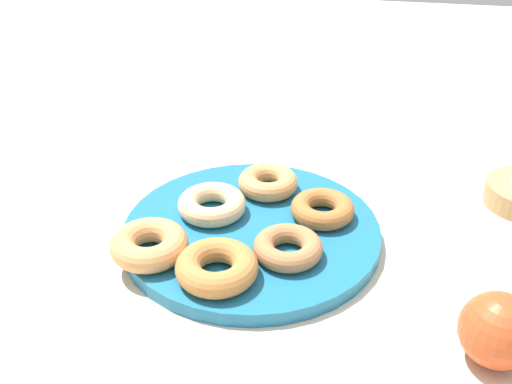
{
  "coord_description": "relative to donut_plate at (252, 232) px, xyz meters",
  "views": [
    {
      "loc": [
        0.11,
        -0.59,
        0.43
      ],
      "look_at": [
        0.0,
        0.03,
        0.05
      ],
      "focal_mm": 42.37,
      "sensor_mm": 36.0,
      "label": 1
    }
  ],
  "objects": [
    {
      "name": "donut_0",
      "position": [
        -0.05,
        0.02,
        0.02
      ],
      "size": [
        0.1,
        0.1,
        0.03
      ],
      "primitive_type": "torus",
      "rotation": [
        0.0,
        0.0,
        4.89
      ],
      "color": "#EABC84",
      "rests_on": "donut_plate"
    },
    {
      "name": "donut_4",
      "position": [
        0.01,
        0.08,
        0.02
      ],
      "size": [
        0.1,
        0.1,
        0.03
      ],
      "primitive_type": "torus",
      "rotation": [
        0.0,
        0.0,
        6.02
      ],
      "color": "tan",
      "rests_on": "donut_plate"
    },
    {
      "name": "donut_plate",
      "position": [
        0.0,
        0.0,
        0.0
      ],
      "size": [
        0.31,
        0.31,
        0.02
      ],
      "primitive_type": "cylinder",
      "color": "#1E6B93",
      "rests_on": "ground_plane"
    },
    {
      "name": "donut_1",
      "position": [
        0.08,
        0.03,
        0.02
      ],
      "size": [
        0.1,
        0.1,
        0.02
      ],
      "primitive_type": "torus",
      "rotation": [
        0.0,
        0.0,
        1.96
      ],
      "color": "#AD6B33",
      "rests_on": "donut_plate"
    },
    {
      "name": "donut_2",
      "position": [
        -0.02,
        -0.1,
        0.02
      ],
      "size": [
        0.13,
        0.13,
        0.03
      ],
      "primitive_type": "torus",
      "rotation": [
        0.0,
        0.0,
        2.35
      ],
      "color": "#BC7A3D",
      "rests_on": "donut_plate"
    },
    {
      "name": "donut_5",
      "position": [
        0.05,
        -0.05,
        0.02
      ],
      "size": [
        0.11,
        0.11,
        0.02
      ],
      "primitive_type": "torus",
      "rotation": [
        0.0,
        0.0,
        1.04
      ],
      "color": "#B27547",
      "rests_on": "donut_plate"
    },
    {
      "name": "donut_3",
      "position": [
        -0.1,
        -0.08,
        0.02
      ],
      "size": [
        0.12,
        0.12,
        0.03
      ],
      "primitive_type": "torus",
      "rotation": [
        0.0,
        0.0,
        2.18
      ],
      "color": "tan",
      "rests_on": "donut_plate"
    },
    {
      "name": "apple",
      "position": [
        0.26,
        -0.15,
        0.03
      ],
      "size": [
        0.07,
        0.07,
        0.07
      ],
      "primitive_type": "sphere",
      "color": "#CC4C23",
      "rests_on": "ground_plane"
    },
    {
      "name": "ground_plane",
      "position": [
        0.0,
        0.0,
        -0.01
      ],
      "size": [
        2.4,
        2.4,
        0.0
      ],
      "primitive_type": "plane",
      "color": "beige"
    }
  ]
}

